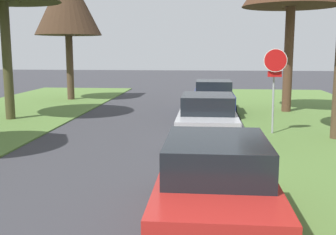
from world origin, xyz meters
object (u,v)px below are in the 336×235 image
Objects in this scene: street_tree_left_far at (67,2)px; parked_sedan_navy at (213,98)px; parked_sedan_red at (215,186)px; stop_sign_far at (275,73)px; parked_sedan_silver at (207,120)px.

street_tree_left_far reaches higher than parked_sedan_navy.
street_tree_left_far reaches higher than parked_sedan_red.
street_tree_left_far is at bearing 138.33° from stop_sign_far.
parked_sedan_red is (8.22, -17.25, -5.01)m from street_tree_left_far.
street_tree_left_far is 1.74× the size of parked_sedan_silver.
stop_sign_far is 0.39× the size of street_tree_left_far.
parked_sedan_navy is (-2.01, 4.73, -1.47)m from stop_sign_far.
stop_sign_far is 0.67× the size of parked_sedan_silver.
stop_sign_far is at bearing 31.66° from parked_sedan_silver.
street_tree_left_far is (-10.42, 9.28, 3.54)m from stop_sign_far.
parked_sedan_navy is (0.20, 12.70, 0.00)m from parked_sedan_red.
parked_sedan_red and parked_sedan_silver have the same top height.
parked_sedan_red is 1.00× the size of parked_sedan_navy.
street_tree_left_far is at bearing 127.13° from parked_sedan_silver.
parked_sedan_red is 12.70m from parked_sedan_navy.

